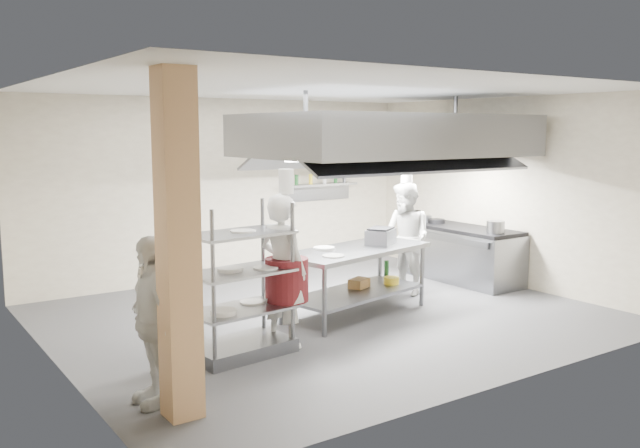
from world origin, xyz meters
TOP-DOWN VIEW (x-y plane):
  - floor at (0.00, 0.00)m, footprint 7.00×7.00m
  - ceiling at (0.00, 0.00)m, footprint 7.00×7.00m
  - wall_back at (0.00, 3.00)m, footprint 7.00×0.00m
  - wall_left at (-3.50, 0.00)m, footprint 0.00×6.00m
  - wall_right at (3.50, 0.00)m, footprint 0.00×6.00m
  - column at (-2.90, -1.90)m, footprint 0.30×0.30m
  - exhaust_hood at (1.30, 0.40)m, footprint 4.00×2.50m
  - hood_strip_a at (0.40, 0.40)m, footprint 1.60×0.12m
  - hood_strip_b at (2.20, 0.40)m, footprint 1.60×0.12m
  - wall_shelf at (1.80, 2.84)m, footprint 1.50×0.28m
  - island at (0.34, -0.14)m, footprint 2.35×1.38m
  - island_worktop at (0.34, -0.14)m, footprint 2.35×1.38m
  - island_undershelf at (0.34, -0.14)m, footprint 2.16×1.25m
  - pass_rack at (-1.72, -0.75)m, footprint 1.20×0.78m
  - cooking_range at (3.08, 0.50)m, footprint 0.80×2.00m
  - range_top at (3.08, 0.50)m, footprint 0.78×1.96m
  - chef_head at (-1.16, -0.73)m, footprint 0.58×0.74m
  - chef_line at (1.67, 0.35)m, footprint 0.66×0.84m
  - chef_plating at (-3.00, -1.50)m, footprint 0.39×0.92m
  - griddle at (0.83, -0.07)m, footprint 0.53×0.50m
  - wicker_basket at (0.52, 0.01)m, footprint 0.34×0.30m
  - stockpot at (2.98, -0.25)m, footprint 0.28×0.28m
  - plate_stack at (-1.72, -0.75)m, footprint 0.28×0.28m

SIDE VIEW (x-z plane):
  - floor at x=0.00m, z-range 0.00..0.00m
  - island_undershelf at x=0.34m, z-range 0.28..0.32m
  - wicker_basket at x=0.52m, z-range 0.32..0.45m
  - cooking_range at x=3.08m, z-range 0.00..0.84m
  - island at x=0.34m, z-range 0.00..0.91m
  - plate_stack at x=-1.72m, z-range 0.52..0.57m
  - chef_plating at x=-3.00m, z-range 0.00..1.56m
  - pass_rack at x=-1.72m, z-range 0.00..1.69m
  - chef_line at x=1.67m, z-range 0.00..1.70m
  - range_top at x=3.08m, z-range 0.84..0.90m
  - island_worktop at x=0.34m, z-range 0.85..0.91m
  - chef_head at x=-1.16m, z-range 0.00..1.78m
  - stockpot at x=2.98m, z-range 0.90..1.09m
  - griddle at x=0.83m, z-range 0.91..1.11m
  - wall_back at x=0.00m, z-range -2.00..5.00m
  - wall_left at x=-3.50m, z-range -1.50..4.50m
  - wall_right at x=3.50m, z-range -1.50..4.50m
  - column at x=-2.90m, z-range 0.00..3.00m
  - wall_shelf at x=1.80m, z-range 1.48..1.52m
  - hood_strip_a at x=0.40m, z-range 2.06..2.10m
  - hood_strip_b at x=2.20m, z-range 2.06..2.10m
  - exhaust_hood at x=1.30m, z-range 2.10..2.70m
  - ceiling at x=0.00m, z-range 3.00..3.00m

